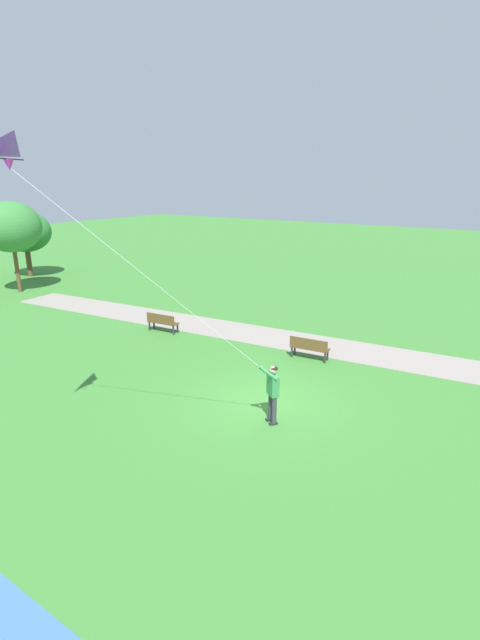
% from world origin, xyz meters
% --- Properties ---
extents(ground_plane, '(120.00, 120.00, 0.00)m').
position_xyz_m(ground_plane, '(0.00, 0.00, 0.00)').
color(ground_plane, '#3D7F33').
extents(walkway_path, '(5.38, 32.08, 0.02)m').
position_xyz_m(walkway_path, '(5.52, 2.00, 0.01)').
color(walkway_path, gray).
rests_on(walkway_path, ground).
extents(person_kite_flyer, '(0.61, 0.56, 1.83)m').
position_xyz_m(person_kite_flyer, '(-0.96, -0.81, 1.05)').
color(person_kite_flyer, '#232328').
rests_on(person_kite_flyer, ground).
extents(flying_kite, '(4.92, 3.53, 5.74)m').
position_xyz_m(flying_kite, '(-5.54, 2.47, 7.10)').
color(flying_kite, purple).
extents(park_bench_near_walkway, '(0.58, 1.53, 0.88)m').
position_xyz_m(park_bench_near_walkway, '(3.99, 0.35, 0.51)').
color(park_bench_near_walkway, brown).
rests_on(park_bench_near_walkway, ground).
extents(park_bench_far_walkway, '(0.58, 1.53, 0.88)m').
position_xyz_m(park_bench_far_walkway, '(3.34, 7.32, 0.51)').
color(park_bench_far_walkway, brown).
rests_on(park_bench_far_walkway, ground).
extents(tree_lakeside_near, '(3.41, 3.80, 4.63)m').
position_xyz_m(tree_lakeside_near, '(7.52, 23.96, 3.19)').
color(tree_lakeside_near, brown).
rests_on(tree_lakeside_near, ground).
extents(tree_treeline_center, '(3.59, 3.19, 5.48)m').
position_xyz_m(tree_treeline_center, '(4.33, 20.11, 3.96)').
color(tree_treeline_center, brown).
rests_on(tree_treeline_center, ground).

